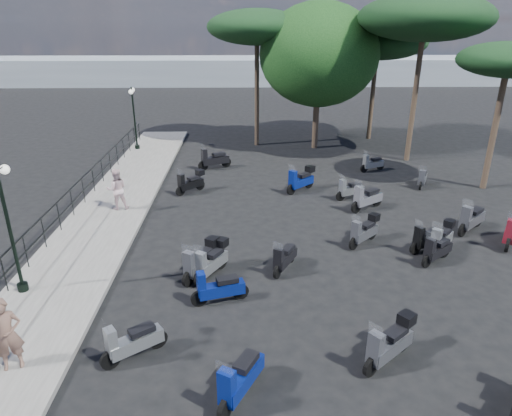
{
  "coord_description": "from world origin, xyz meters",
  "views": [
    {
      "loc": [
        -0.9,
        -13.35,
        7.4
      ],
      "look_at": [
        -0.57,
        1.55,
        1.2
      ],
      "focal_mm": 32.0,
      "sensor_mm": 36.0,
      "label": 1
    }
  ],
  "objects_px": {
    "scooter_8": "(207,264)",
    "scooter_24": "(511,232)",
    "woman": "(7,334)",
    "scooter_14": "(350,190)",
    "scooter_3": "(201,261)",
    "lamp_post_2": "(134,114)",
    "scooter_7": "(284,258)",
    "scooter_20": "(372,164)",
    "lamp_post_1": "(8,223)",
    "scooter_17": "(437,250)",
    "pine_0": "(378,43)",
    "pine_2": "(257,27)",
    "pedestrian_far": "(117,189)",
    "pine_3": "(508,61)",
    "scooter_26": "(422,178)",
    "scooter_13": "(301,180)",
    "scooter_19": "(367,198)",
    "broadleaf_tree": "(319,55)",
    "scooter_2": "(211,261)",
    "scooter_4": "(191,183)",
    "scooter_25": "(471,219)",
    "scooter_1": "(132,342)",
    "scooter_12": "(364,231)",
    "scooter_23": "(428,239)",
    "pine_1": "(425,18)",
    "scooter_9": "(214,160)",
    "scooter_6": "(218,288)",
    "scooter_5": "(240,380)",
    "scooter_18": "(441,239)"
  },
  "relations": [
    {
      "from": "pine_1",
      "to": "scooter_6",
      "type": "bearing_deg",
      "value": -125.54
    },
    {
      "from": "pine_0",
      "to": "pine_2",
      "type": "xyz_separation_m",
      "value": [
        -7.5,
        -1.45,
        0.89
      ]
    },
    {
      "from": "scooter_25",
      "to": "scooter_2",
      "type": "bearing_deg",
      "value": 66.5
    },
    {
      "from": "scooter_26",
      "to": "scooter_4",
      "type": "bearing_deg",
      "value": 28.94
    },
    {
      "from": "scooter_18",
      "to": "scooter_1",
      "type": "bearing_deg",
      "value": 71.33
    },
    {
      "from": "scooter_9",
      "to": "scooter_20",
      "type": "height_order",
      "value": "scooter_9"
    },
    {
      "from": "pedestrian_far",
      "to": "pine_2",
      "type": "height_order",
      "value": "pine_2"
    },
    {
      "from": "pedestrian_far",
      "to": "pine_0",
      "type": "relative_size",
      "value": 0.24
    },
    {
      "from": "scooter_1",
      "to": "scooter_2",
      "type": "xyz_separation_m",
      "value": [
        1.58,
        3.69,
        0.05
      ]
    },
    {
      "from": "pedestrian_far",
      "to": "scooter_23",
      "type": "height_order",
      "value": "pedestrian_far"
    },
    {
      "from": "pine_2",
      "to": "pine_3",
      "type": "relative_size",
      "value": 1.22
    },
    {
      "from": "scooter_17",
      "to": "scooter_25",
      "type": "relative_size",
      "value": 0.89
    },
    {
      "from": "pine_0",
      "to": "scooter_18",
      "type": "bearing_deg",
      "value": -95.61
    },
    {
      "from": "scooter_8",
      "to": "scooter_24",
      "type": "relative_size",
      "value": 0.78
    },
    {
      "from": "scooter_26",
      "to": "scooter_13",
      "type": "bearing_deg",
      "value": 30.64
    },
    {
      "from": "lamp_post_1",
      "to": "scooter_17",
      "type": "relative_size",
      "value": 2.87
    },
    {
      "from": "scooter_19",
      "to": "broadleaf_tree",
      "type": "height_order",
      "value": "broadleaf_tree"
    },
    {
      "from": "scooter_19",
      "to": "pine_2",
      "type": "height_order",
      "value": "pine_2"
    },
    {
      "from": "scooter_14",
      "to": "scooter_24",
      "type": "relative_size",
      "value": 0.88
    },
    {
      "from": "pedestrian_far",
      "to": "scooter_13",
      "type": "bearing_deg",
      "value": -178.92
    },
    {
      "from": "scooter_8",
      "to": "pine_0",
      "type": "bearing_deg",
      "value": -82.02
    },
    {
      "from": "scooter_3",
      "to": "scooter_9",
      "type": "bearing_deg",
      "value": -57.16
    },
    {
      "from": "woman",
      "to": "scooter_14",
      "type": "height_order",
      "value": "woman"
    },
    {
      "from": "pedestrian_far",
      "to": "woman",
      "type": "bearing_deg",
      "value": 74.64
    },
    {
      "from": "scooter_13",
      "to": "pine_2",
      "type": "relative_size",
      "value": 0.18
    },
    {
      "from": "scooter_2",
      "to": "scooter_8",
      "type": "relative_size",
      "value": 1.23
    },
    {
      "from": "scooter_24",
      "to": "pine_2",
      "type": "distance_m",
      "value": 17.68
    },
    {
      "from": "scooter_2",
      "to": "pine_0",
      "type": "xyz_separation_m",
      "value": [
        9.27,
        17.4,
        5.53
      ]
    },
    {
      "from": "scooter_5",
      "to": "scooter_14",
      "type": "bearing_deg",
      "value": -84.12
    },
    {
      "from": "pedestrian_far",
      "to": "scooter_4",
      "type": "relative_size",
      "value": 1.34
    },
    {
      "from": "scooter_7",
      "to": "scooter_9",
      "type": "bearing_deg",
      "value": -46.63
    },
    {
      "from": "scooter_13",
      "to": "woman",
      "type": "bearing_deg",
      "value": 102.63
    },
    {
      "from": "scooter_17",
      "to": "scooter_20",
      "type": "distance_m",
      "value": 9.68
    },
    {
      "from": "scooter_1",
      "to": "scooter_12",
      "type": "distance_m",
      "value": 8.92
    },
    {
      "from": "scooter_25",
      "to": "pine_2",
      "type": "xyz_separation_m",
      "value": [
        -7.68,
        12.96,
        6.43
      ]
    },
    {
      "from": "scooter_2",
      "to": "scooter_20",
      "type": "height_order",
      "value": "scooter_2"
    },
    {
      "from": "lamp_post_2",
      "to": "scooter_2",
      "type": "xyz_separation_m",
      "value": [
        5.47,
        -14.63,
        -1.71
      ]
    },
    {
      "from": "scooter_12",
      "to": "broadleaf_tree",
      "type": "height_order",
      "value": "broadleaf_tree"
    },
    {
      "from": "scooter_19",
      "to": "scooter_24",
      "type": "relative_size",
      "value": 0.97
    },
    {
      "from": "woman",
      "to": "pine_1",
      "type": "relative_size",
      "value": 0.2
    },
    {
      "from": "pine_3",
      "to": "woman",
      "type": "bearing_deg",
      "value": -144.33
    },
    {
      "from": "scooter_17",
      "to": "scooter_26",
      "type": "relative_size",
      "value": 0.94
    },
    {
      "from": "scooter_7",
      "to": "scooter_19",
      "type": "relative_size",
      "value": 0.92
    },
    {
      "from": "scooter_5",
      "to": "scooter_23",
      "type": "xyz_separation_m",
      "value": [
        6.34,
        6.47,
        -0.06
      ]
    },
    {
      "from": "lamp_post_2",
      "to": "pine_1",
      "type": "relative_size",
      "value": 0.42
    },
    {
      "from": "scooter_7",
      "to": "scooter_20",
      "type": "xyz_separation_m",
      "value": [
        5.39,
        10.09,
        -0.02
      ]
    },
    {
      "from": "scooter_12",
      "to": "scooter_23",
      "type": "relative_size",
      "value": 0.88
    },
    {
      "from": "pine_1",
      "to": "pine_3",
      "type": "distance_m",
      "value": 5.39
    },
    {
      "from": "scooter_3",
      "to": "lamp_post_2",
      "type": "bearing_deg",
      "value": -39.34
    },
    {
      "from": "scooter_24",
      "to": "pine_0",
      "type": "distance_m",
      "value": 16.5
    }
  ]
}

